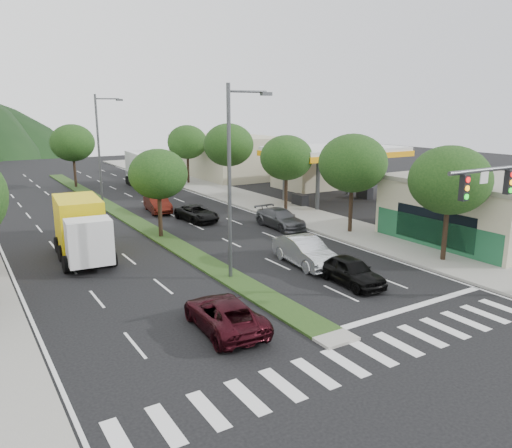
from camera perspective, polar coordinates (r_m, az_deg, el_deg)
ground at (r=20.49m, az=8.23°, el=-12.49°), size 160.00×160.00×0.00m
sidewalk_right at (r=46.92m, az=0.40°, el=2.43°), size 5.00×90.00×0.15m
median at (r=44.58m, az=-15.46°, el=1.36°), size 1.60×56.00×0.12m
crosswalk at (r=19.17m, az=12.18°, el=-14.55°), size 19.00×2.20×0.01m
traffic_signal at (r=24.85m, az=27.19°, el=2.02°), size 6.12×0.40×7.00m
storefront_right at (r=36.75m, az=24.11°, el=1.31°), size 9.00×10.00×4.00m
gas_canopy at (r=47.74m, az=9.04°, el=8.00°), size 12.20×8.20×5.25m
bldg_right_far at (r=66.34m, az=-3.25°, el=7.78°), size 10.00×16.00×5.20m
tree_r_a at (r=30.32m, az=21.26°, el=4.69°), size 4.60×4.60×6.63m
tree_r_b at (r=35.64m, az=10.99°, el=6.84°), size 4.80×4.80×6.94m
tree_r_c at (r=41.86m, az=3.50°, el=7.57°), size 4.40×4.40×6.48m
tree_r_d at (r=50.29m, az=-3.16°, el=9.01°), size 5.00×5.00×7.17m
tree_r_e at (r=59.26m, az=-7.86°, el=9.26°), size 4.60×4.60×6.71m
tree_med_near at (r=34.49m, az=-11.11°, el=5.61°), size 4.00×4.00×6.02m
tree_med_far at (r=59.38m, az=-20.24°, el=8.70°), size 4.80×4.80×6.94m
streetlight_near at (r=25.41m, az=-2.66°, el=5.83°), size 2.60×0.25×10.00m
streetlight_mid at (r=48.70m, az=-17.34°, el=8.78°), size 2.60×0.25×10.00m
sedan_silver at (r=28.66m, az=5.63°, el=-3.14°), size 2.13×5.04×1.62m
suv_maroon at (r=20.56m, az=-3.63°, el=-10.24°), size 2.56×4.95×1.33m
car_queue_a at (r=25.98m, az=10.80°, el=-5.27°), size 1.90×4.25×1.42m
car_queue_b at (r=37.46m, az=2.79°, el=0.65°), size 2.00×4.88×1.41m
car_queue_c at (r=43.89m, az=-11.19°, el=2.32°), size 2.17×4.71×1.50m
car_queue_d at (r=39.90m, az=-6.77°, el=1.22°), size 2.38×4.60×1.24m
box_truck at (r=31.58m, az=-19.34°, el=-0.70°), size 3.29×7.31×3.50m
motorhome at (r=56.87m, az=-12.16°, el=6.06°), size 3.85×10.30×3.88m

